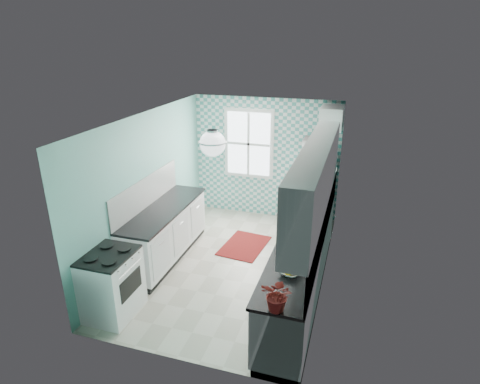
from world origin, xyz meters
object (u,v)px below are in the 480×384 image
(ceiling_light, at_px, (213,143))
(fruit_bowl, at_px, (290,272))
(fridge, at_px, (315,193))
(stove, at_px, (112,283))
(potted_plant, at_px, (278,295))
(microwave, at_px, (319,147))
(sink, at_px, (314,207))

(ceiling_light, height_order, fruit_bowl, ceiling_light)
(fridge, height_order, stove, fridge)
(fridge, bearing_deg, potted_plant, -86.28)
(microwave, bearing_deg, fruit_bowl, 92.19)
(ceiling_light, relative_size, fruit_bowl, 1.30)
(sink, distance_m, potted_plant, 2.88)
(potted_plant, bearing_deg, sink, 89.93)
(fruit_bowl, bearing_deg, potted_plant, -90.00)
(ceiling_light, xyz_separation_m, potted_plant, (1.20, -1.33, -1.20))
(sink, height_order, microwave, microwave)
(ceiling_light, height_order, fridge, ceiling_light)
(ceiling_light, xyz_separation_m, fridge, (1.11, 2.62, -1.56))
(fridge, relative_size, microwave, 2.63)
(ceiling_light, distance_m, sink, 2.40)
(ceiling_light, bearing_deg, microwave, 67.02)
(sink, relative_size, fruit_bowl, 2.05)
(ceiling_light, relative_size, fridge, 0.23)
(stove, distance_m, microwave, 4.34)
(fridge, xyz_separation_m, potted_plant, (0.09, -3.95, 0.37))
(stove, xyz_separation_m, potted_plant, (2.40, -0.48, 0.65))
(fridge, relative_size, sink, 2.75)
(fridge, xyz_separation_m, microwave, (0.00, 0.00, 0.92))
(fridge, distance_m, fruit_bowl, 3.25)
(fruit_bowl, bearing_deg, fridge, 91.60)
(sink, height_order, fruit_bowl, sink)
(fridge, bearing_deg, microwave, 56.88)
(stove, relative_size, fruit_bowl, 3.39)
(potted_plant, bearing_deg, ceiling_light, 132.08)
(sink, distance_m, microwave, 1.32)
(ceiling_light, height_order, stove, ceiling_light)
(fridge, distance_m, microwave, 0.92)
(fruit_bowl, xyz_separation_m, microwave, (-0.09, 3.24, 0.71))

